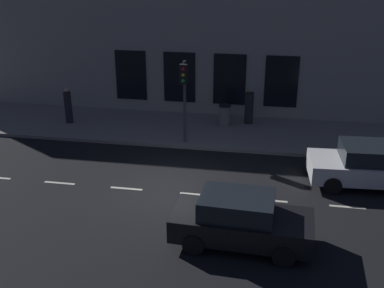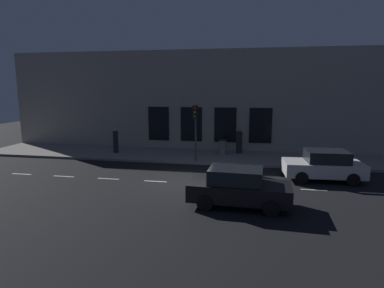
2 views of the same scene
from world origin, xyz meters
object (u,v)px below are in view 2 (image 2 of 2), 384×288
parked_car_0 (324,165)px  parked_car_1 (238,187)px  pedestrian_0 (116,141)px  pedestrian_1 (239,142)px  trash_bin (223,147)px  traffic_light (195,121)px

parked_car_0 → parked_car_1: size_ratio=0.97×
pedestrian_0 → pedestrian_1: 8.89m
parked_car_1 → trash_bin: (9.64, 1.50, -0.11)m
parked_car_1 → traffic_light: bearing=-154.3°
traffic_light → pedestrian_0: (1.68, 6.13, -1.76)m
parked_car_1 → pedestrian_0: size_ratio=2.35×
parked_car_0 → traffic_light: bearing=67.9°
traffic_light → parked_car_0: (-2.49, -7.23, -1.94)m
pedestrian_1 → trash_bin: 1.29m
pedestrian_0 → trash_bin: 7.69m
parked_car_1 → pedestrian_1: bearing=-175.2°
traffic_light → parked_car_1: bearing=-157.0°
pedestrian_1 → traffic_light: bearing=104.7°
pedestrian_0 → parked_car_1: bearing=-54.8°
traffic_light → pedestrian_1: 4.44m
traffic_light → parked_car_0: bearing=-109.0°
parked_car_1 → pedestrian_0: (8.78, 9.14, 0.18)m
trash_bin → traffic_light: bearing=149.3°
parked_car_1 → parked_car_0: bearing=140.2°
parked_car_1 → trash_bin: bearing=-168.4°
traffic_light → parked_car_1: 7.95m
traffic_light → pedestrian_1: bearing=-40.4°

